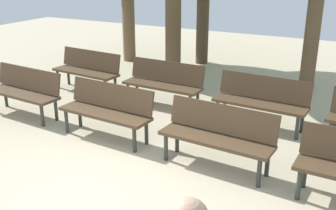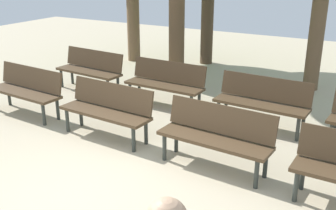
{
  "view_description": "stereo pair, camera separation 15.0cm",
  "coord_description": "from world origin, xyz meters",
  "px_view_note": "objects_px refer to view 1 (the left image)",
  "views": [
    {
      "loc": [
        2.84,
        -3.28,
        2.78
      ],
      "look_at": [
        0.0,
        2.12,
        0.55
      ],
      "focal_mm": 43.2,
      "sensor_mm": 36.0,
      "label": 1
    },
    {
      "loc": [
        2.98,
        -3.2,
        2.78
      ],
      "look_at": [
        0.0,
        2.12,
        0.55
      ],
      "focal_mm": 43.2,
      "sensor_mm": 36.0,
      "label": 2
    }
  ],
  "objects_px": {
    "bench_r0_c0": "(24,89)",
    "bench_r0_c1": "(107,108)",
    "bench_r1_c2": "(261,99)",
    "bench_r1_c0": "(87,68)",
    "bench_r0_c2": "(218,133)",
    "bench_r1_c1": "(164,81)"
  },
  "relations": [
    {
      "from": "bench_r0_c0",
      "to": "bench_r0_c1",
      "type": "distance_m",
      "value": 1.95
    },
    {
      "from": "bench_r1_c2",
      "to": "bench_r1_c0",
      "type": "bearing_deg",
      "value": 179.73
    },
    {
      "from": "bench_r0_c1",
      "to": "bench_r0_c2",
      "type": "relative_size",
      "value": 1.0
    },
    {
      "from": "bench_r0_c0",
      "to": "bench_r0_c2",
      "type": "bearing_deg",
      "value": 1.2
    },
    {
      "from": "bench_r1_c0",
      "to": "bench_r1_c2",
      "type": "height_order",
      "value": "same"
    },
    {
      "from": "bench_r0_c1",
      "to": "bench_r1_c0",
      "type": "bearing_deg",
      "value": 139.03
    },
    {
      "from": "bench_r0_c2",
      "to": "bench_r1_c1",
      "type": "bearing_deg",
      "value": 139.01
    },
    {
      "from": "bench_r0_c2",
      "to": "bench_r1_c1",
      "type": "height_order",
      "value": "same"
    },
    {
      "from": "bench_r1_c0",
      "to": "bench_r1_c2",
      "type": "relative_size",
      "value": 1.01
    },
    {
      "from": "bench_r0_c1",
      "to": "bench_r1_c0",
      "type": "xyz_separation_m",
      "value": [
        -1.85,
        1.83,
        0.0
      ]
    },
    {
      "from": "bench_r0_c0",
      "to": "bench_r1_c1",
      "type": "relative_size",
      "value": 1.01
    },
    {
      "from": "bench_r0_c1",
      "to": "bench_r1_c2",
      "type": "height_order",
      "value": "same"
    },
    {
      "from": "bench_r0_c2",
      "to": "bench_r1_c2",
      "type": "xyz_separation_m",
      "value": [
        0.13,
        1.7,
        0.0
      ]
    },
    {
      "from": "bench_r1_c1",
      "to": "bench_r1_c2",
      "type": "relative_size",
      "value": 1.0
    },
    {
      "from": "bench_r0_c0",
      "to": "bench_r1_c2",
      "type": "height_order",
      "value": "same"
    },
    {
      "from": "bench_r1_c0",
      "to": "bench_r0_c0",
      "type": "bearing_deg",
      "value": -88.47
    },
    {
      "from": "bench_r0_c0",
      "to": "bench_r0_c2",
      "type": "height_order",
      "value": "same"
    },
    {
      "from": "bench_r0_c2",
      "to": "bench_r1_c2",
      "type": "height_order",
      "value": "same"
    },
    {
      "from": "bench_r1_c1",
      "to": "bench_r0_c2",
      "type": "bearing_deg",
      "value": -42.81
    },
    {
      "from": "bench_r1_c1",
      "to": "bench_r0_c0",
      "type": "bearing_deg",
      "value": -139.16
    },
    {
      "from": "bench_r0_c2",
      "to": "bench_r1_c0",
      "type": "relative_size",
      "value": 1.0
    },
    {
      "from": "bench_r1_c2",
      "to": "bench_r1_c1",
      "type": "bearing_deg",
      "value": 178.96
    }
  ]
}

